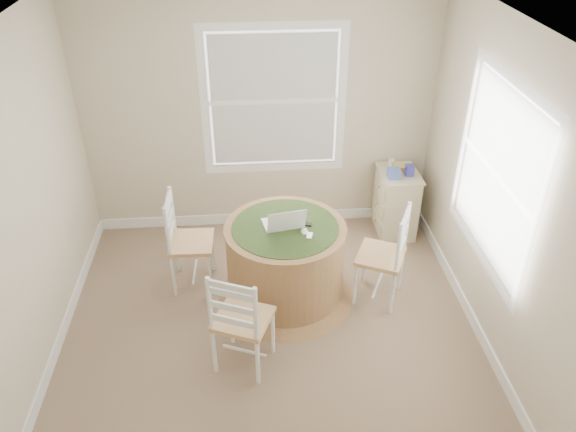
{
  "coord_description": "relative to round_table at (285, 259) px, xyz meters",
  "views": [
    {
      "loc": [
        -0.13,
        -3.56,
        3.51
      ],
      "look_at": [
        0.19,
        0.45,
        0.93
      ],
      "focal_mm": 35.0,
      "sensor_mm": 36.0,
      "label": 1
    }
  ],
  "objects": [
    {
      "name": "cup_cream",
      "position": [
        1.22,
        1.13,
        0.35
      ],
      "size": [
        0.07,
        0.07,
        0.09
      ],
      "primitive_type": "cylinder",
      "color": "beige",
      "rests_on": "corner_chest"
    },
    {
      "name": "room",
      "position": [
        0.0,
        -0.34,
        0.88
      ],
      "size": [
        3.64,
        3.64,
        2.64
      ],
      "color": "#8F765A",
      "rests_on": "ground"
    },
    {
      "name": "mouse",
      "position": [
        0.16,
        -0.09,
        0.36
      ],
      "size": [
        0.08,
        0.11,
        0.03
      ],
      "primitive_type": "ellipsoid",
      "rotation": [
        0.0,
        0.0,
        -0.26
      ],
      "color": "white",
      "rests_on": "round_table"
    },
    {
      "name": "corner_chest",
      "position": [
        1.27,
        1.01,
        -0.06
      ],
      "size": [
        0.42,
        0.55,
        0.73
      ],
      "rotation": [
        0.0,
        0.0,
        0.02
      ],
      "color": "beige",
      "rests_on": "ground"
    },
    {
      "name": "chair_right",
      "position": [
        0.86,
        -0.08,
        0.05
      ],
      "size": [
        0.54,
        0.55,
        0.95
      ],
      "primitive_type": null,
      "rotation": [
        0.0,
        0.0,
        -2.01
      ],
      "color": "white",
      "rests_on": "ground"
    },
    {
      "name": "box_blue",
      "position": [
        1.35,
        0.94,
        0.36
      ],
      "size": [
        0.08,
        0.08,
        0.12
      ],
      "primitive_type": "cube",
      "rotation": [
        0.0,
        0.0,
        0.02
      ],
      "color": "#37339A",
      "rests_on": "corner_chest"
    },
    {
      "name": "phone",
      "position": [
        0.2,
        -0.15,
        0.35
      ],
      "size": [
        0.07,
        0.1,
        0.02
      ],
      "primitive_type": "cube",
      "rotation": [
        0.0,
        0.0,
        -0.26
      ],
      "color": "#B7BABF",
      "rests_on": "round_table"
    },
    {
      "name": "round_table",
      "position": [
        0.0,
        0.0,
        0.0
      ],
      "size": [
        1.26,
        1.26,
        0.78
      ],
      "rotation": [
        0.0,
        0.0,
        -0.26
      ],
      "color": "#9E6E47",
      "rests_on": "ground"
    },
    {
      "name": "keys",
      "position": [
        0.2,
        0.01,
        0.36
      ],
      "size": [
        0.07,
        0.06,
        0.02
      ],
      "primitive_type": "cube",
      "rotation": [
        0.0,
        0.0,
        -0.26
      ],
      "color": "black",
      "rests_on": "round_table"
    },
    {
      "name": "tissue_box",
      "position": [
        1.19,
        0.91,
        0.35
      ],
      "size": [
        0.12,
        0.12,
        0.1
      ],
      "primitive_type": "cube",
      "rotation": [
        0.0,
        0.0,
        0.02
      ],
      "color": "#4F65B4",
      "rests_on": "corner_chest"
    },
    {
      "name": "box_yellow",
      "position": [
        1.3,
        1.04,
        0.33
      ],
      "size": [
        0.15,
        0.1,
        0.06
      ],
      "primitive_type": "cube",
      "rotation": [
        0.0,
        0.0,
        0.02
      ],
      "color": "gold",
      "rests_on": "corner_chest"
    },
    {
      "name": "chair_near",
      "position": [
        -0.39,
        -0.8,
        0.05
      ],
      "size": [
        0.54,
        0.53,
        0.95
      ],
      "primitive_type": null,
      "rotation": [
        0.0,
        0.0,
        2.74
      ],
      "color": "white",
      "rests_on": "ground"
    },
    {
      "name": "laptop",
      "position": [
        -0.01,
        0.02,
        0.39
      ],
      "size": [
        0.39,
        0.36,
        0.24
      ],
      "rotation": [
        0.0,
        0.0,
        3.33
      ],
      "color": "white",
      "rests_on": "round_table"
    },
    {
      "name": "chair_left",
      "position": [
        -0.86,
        0.27,
        0.05
      ],
      "size": [
        0.41,
        0.43,
        0.95
      ],
      "primitive_type": null,
      "rotation": [
        0.0,
        0.0,
        1.54
      ],
      "color": "white",
      "rests_on": "ground"
    }
  ]
}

